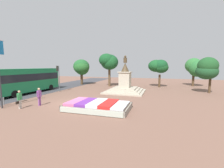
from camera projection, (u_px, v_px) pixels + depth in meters
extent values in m
plane|color=brown|center=(70.00, 103.00, 15.47)|extent=(71.34, 71.34, 0.00)
cube|color=#3D3D42|center=(5.00, 97.00, 18.32)|extent=(6.57, 62.42, 0.01)
cube|color=#38281C|center=(98.00, 107.00, 13.28)|extent=(5.51, 3.13, 0.45)
cube|color=gray|center=(90.00, 112.00, 11.79)|extent=(5.65, 0.22, 0.49)
cube|color=gray|center=(104.00, 103.00, 14.75)|extent=(5.65, 0.22, 0.49)
cube|color=gray|center=(70.00, 104.00, 14.07)|extent=(0.17, 3.22, 0.49)
cube|color=gray|center=(129.00, 109.00, 12.48)|extent=(0.17, 3.22, 0.49)
cube|color=#D86699|center=(77.00, 101.00, 13.84)|extent=(1.11, 2.84, 0.24)
cube|color=#72339E|center=(87.00, 102.00, 13.54)|extent=(1.11, 2.84, 0.25)
cube|color=white|center=(98.00, 103.00, 13.23)|extent=(1.11, 2.84, 0.28)
cube|color=red|center=(109.00, 104.00, 12.93)|extent=(1.11, 2.84, 0.27)
cube|color=white|center=(121.00, 105.00, 12.64)|extent=(1.11, 2.84, 0.17)
cube|color=#B2BCAD|center=(90.00, 112.00, 11.74)|extent=(5.37, 0.31, 0.40)
cube|color=#B0A692|center=(125.00, 91.00, 22.11)|extent=(5.60, 5.60, 0.18)
cube|color=#B4AA96|center=(125.00, 90.00, 22.09)|extent=(4.84, 4.84, 0.18)
cube|color=#B3A995|center=(125.00, 89.00, 22.07)|extent=(4.08, 4.08, 0.18)
cube|color=#B0A591|center=(125.00, 88.00, 22.05)|extent=(3.32, 3.32, 0.18)
cube|color=#B2A893|center=(125.00, 80.00, 21.91)|extent=(1.55, 1.55, 2.20)
cube|color=#B2A893|center=(125.00, 72.00, 21.77)|extent=(1.83, 1.83, 0.12)
cone|color=#473823|center=(125.00, 67.00, 21.69)|extent=(1.16, 1.16, 1.26)
cylinder|color=#473823|center=(125.00, 60.00, 21.57)|extent=(0.50, 0.50, 0.73)
sphere|color=#473823|center=(125.00, 57.00, 21.51)|extent=(0.32, 0.32, 0.32)
cylinder|color=#473823|center=(125.00, 59.00, 21.86)|extent=(0.18, 0.50, 0.61)
cylinder|color=#4C5156|center=(59.00, 79.00, 22.23)|extent=(0.12, 0.12, 3.87)
cube|color=black|center=(58.00, 69.00, 22.09)|extent=(0.26, 0.30, 0.80)
cylinder|color=#4B0808|center=(57.00, 67.00, 22.09)|extent=(0.04, 0.14, 0.14)
cylinder|color=yellow|center=(57.00, 69.00, 22.12)|extent=(0.04, 0.14, 0.14)
cylinder|color=#0D4211|center=(57.00, 70.00, 22.16)|extent=(0.04, 0.14, 0.14)
cube|color=#1972B2|center=(1.00, 48.00, 13.30)|extent=(0.04, 0.49, 1.20)
cylinder|color=#2D2D33|center=(0.00, 41.00, 13.22)|extent=(0.06, 0.63, 0.03)
cube|color=#197A47|center=(27.00, 80.00, 20.91)|extent=(2.72, 10.26, 3.01)
cube|color=black|center=(26.00, 77.00, 20.85)|extent=(2.73, 9.95, 0.96)
cube|color=#146139|center=(26.00, 69.00, 20.72)|extent=(2.67, 10.05, 0.10)
cylinder|color=black|center=(39.00, 87.00, 24.55)|extent=(0.30, 0.91, 0.90)
cylinder|color=black|center=(51.00, 87.00, 23.80)|extent=(0.30, 0.91, 0.90)
cylinder|color=black|center=(1.00, 93.00, 18.82)|extent=(0.30, 0.91, 0.90)
cylinder|color=black|center=(14.00, 94.00, 18.07)|extent=(0.30, 0.91, 0.90)
cylinder|color=beige|center=(21.00, 104.00, 13.58)|extent=(0.13, 0.13, 0.83)
cylinder|color=beige|center=(19.00, 104.00, 13.40)|extent=(0.13, 0.13, 0.83)
cube|color=#338C4C|center=(19.00, 96.00, 13.40)|extent=(0.28, 0.41, 0.59)
cylinder|color=#338C4C|center=(21.00, 96.00, 13.64)|extent=(0.09, 0.09, 0.56)
cylinder|color=#338C4C|center=(17.00, 97.00, 13.17)|extent=(0.09, 0.09, 0.56)
sphere|color=tan|center=(19.00, 92.00, 13.35)|extent=(0.21, 0.21, 0.21)
cube|color=black|center=(17.00, 103.00, 13.17)|extent=(0.17, 0.30, 0.22)
cylinder|color=#8C4C99|center=(39.00, 101.00, 14.42)|extent=(0.13, 0.13, 0.87)
cylinder|color=#8C4C99|center=(40.00, 101.00, 14.59)|extent=(0.13, 0.13, 0.87)
cube|color=#8C4C99|center=(39.00, 94.00, 14.42)|extent=(0.23, 0.38, 0.61)
cylinder|color=#8C4C99|center=(37.00, 94.00, 14.20)|extent=(0.09, 0.09, 0.58)
cylinder|color=#8C4C99|center=(41.00, 94.00, 14.65)|extent=(0.09, 0.09, 0.58)
sphere|color=tan|center=(39.00, 89.00, 14.37)|extent=(0.22, 0.22, 0.22)
cylinder|color=slate|center=(4.00, 102.00, 14.63)|extent=(0.12, 0.12, 0.70)
sphere|color=slate|center=(3.00, 98.00, 14.58)|extent=(0.13, 0.13, 0.13)
cylinder|color=#4C3823|center=(159.00, 81.00, 27.10)|extent=(0.37, 0.37, 2.30)
ellipsoid|color=#154824|center=(161.00, 65.00, 26.57)|extent=(2.38, 2.46, 2.05)
ellipsoid|color=#184A22|center=(161.00, 67.00, 26.58)|extent=(2.51, 2.31, 1.99)
ellipsoid|color=#194F24|center=(156.00, 66.00, 27.23)|extent=(2.88, 3.07, 2.23)
cylinder|color=#4C3823|center=(193.00, 80.00, 28.67)|extent=(0.42, 0.42, 2.37)
ellipsoid|color=#2E6D33|center=(194.00, 66.00, 28.59)|extent=(3.02, 2.70, 2.84)
ellipsoid|color=#2B6A33|center=(198.00, 68.00, 27.95)|extent=(3.23, 3.01, 3.18)
cylinder|color=#4C3823|center=(82.00, 79.00, 31.12)|extent=(0.50, 0.50, 2.23)
ellipsoid|color=#235925|center=(82.00, 68.00, 30.35)|extent=(3.15, 2.89, 2.39)
ellipsoid|color=#245D25|center=(82.00, 69.00, 30.62)|extent=(2.74, 2.48, 2.32)
ellipsoid|color=#215A2A|center=(81.00, 67.00, 30.75)|extent=(3.32, 3.18, 2.93)
cylinder|color=brown|center=(109.00, 77.00, 28.34)|extent=(0.44, 0.44, 3.46)
ellipsoid|color=#164A27|center=(110.00, 62.00, 28.19)|extent=(3.32, 2.92, 2.88)
ellipsoid|color=#174B23|center=(106.00, 60.00, 27.43)|extent=(2.82, 2.51, 2.33)
ellipsoid|color=#184C23|center=(110.00, 63.00, 27.42)|extent=(2.73, 2.42, 2.57)
cylinder|color=#4C3823|center=(210.00, 86.00, 21.30)|extent=(0.32, 0.32, 2.14)
ellipsoid|color=#1D4926|center=(207.00, 72.00, 21.02)|extent=(2.88, 2.82, 2.22)
ellipsoid|color=#1D4B23|center=(208.00, 66.00, 20.74)|extent=(2.63, 2.43, 2.39)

